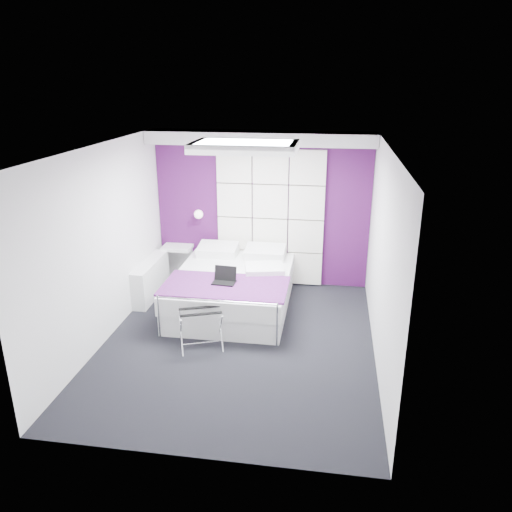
{
  "coord_description": "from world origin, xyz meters",
  "views": [
    {
      "loc": [
        1.14,
        -5.85,
        3.38
      ],
      "look_at": [
        0.19,
        0.35,
        1.13
      ],
      "focal_mm": 35.0,
      "sensor_mm": 36.0,
      "label": 1
    }
  ],
  "objects": [
    {
      "name": "ceiling",
      "position": [
        0.0,
        0.0,
        2.6
      ],
      "size": [
        4.4,
        4.4,
        0.0
      ],
      "primitive_type": "plane",
      "rotation": [
        3.14,
        0.0,
        0.0
      ],
      "color": "white",
      "rests_on": "wall_back"
    },
    {
      "name": "radiator",
      "position": [
        -1.69,
        1.3,
        0.3
      ],
      "size": [
        0.22,
        1.2,
        0.6
      ],
      "primitive_type": "cube",
      "color": "white",
      "rests_on": "floor"
    },
    {
      "name": "wall_back",
      "position": [
        0.0,
        2.2,
        1.3
      ],
      "size": [
        3.6,
        0.0,
        3.6
      ],
      "primitive_type": "plane",
      "rotation": [
        1.57,
        0.0,
        0.0
      ],
      "color": "white",
      "rests_on": "floor"
    },
    {
      "name": "luggage_rack",
      "position": [
        -0.47,
        -0.18,
        0.27
      ],
      "size": [
        0.54,
        0.4,
        0.53
      ],
      "rotation": [
        0.0,
        0.0,
        0.36
      ],
      "color": "silver",
      "rests_on": "floor"
    },
    {
      "name": "accent_wall",
      "position": [
        0.0,
        2.19,
        1.3
      ],
      "size": [
        3.58,
        0.02,
        2.58
      ],
      "primitive_type": "cube",
      "color": "#461049",
      "rests_on": "wall_back"
    },
    {
      "name": "wall_left",
      "position": [
        -1.8,
        0.0,
        1.3
      ],
      "size": [
        0.0,
        4.4,
        4.4
      ],
      "primitive_type": "plane",
      "rotation": [
        1.57,
        0.0,
        1.57
      ],
      "color": "white",
      "rests_on": "floor"
    },
    {
      "name": "headboard",
      "position": [
        0.15,
        2.14,
        1.17
      ],
      "size": [
        1.8,
        0.08,
        2.3
      ],
      "primitive_type": null,
      "color": "white",
      "rests_on": "wall_back"
    },
    {
      "name": "wall_right",
      "position": [
        1.8,
        0.0,
        1.3
      ],
      "size": [
        0.0,
        4.4,
        4.4
      ],
      "primitive_type": "plane",
      "rotation": [
        1.57,
        0.0,
        -1.57
      ],
      "color": "white",
      "rests_on": "floor"
    },
    {
      "name": "skylight",
      "position": [
        0.0,
        0.6,
        2.55
      ],
      "size": [
        1.36,
        0.86,
        0.12
      ],
      "primitive_type": null,
      "color": "white",
      "rests_on": "ceiling"
    },
    {
      "name": "nightstand",
      "position": [
        -1.45,
        2.02,
        0.61
      ],
      "size": [
        0.5,
        0.39,
        0.06
      ],
      "primitive_type": "cube",
      "color": "white",
      "rests_on": "wall_back"
    },
    {
      "name": "laptop",
      "position": [
        -0.32,
        0.63,
        0.66
      ],
      "size": [
        0.32,
        0.23,
        0.23
      ],
      "rotation": [
        0.0,
        0.0,
        -0.08
      ],
      "color": "black",
      "rests_on": "bed"
    },
    {
      "name": "bed",
      "position": [
        -0.29,
        1.07,
        0.32
      ],
      "size": [
        1.78,
        2.15,
        0.75
      ],
      "color": "white",
      "rests_on": "floor"
    },
    {
      "name": "soffit",
      "position": [
        0.0,
        1.95,
        2.5
      ],
      "size": [
        3.58,
        0.5,
        0.2
      ],
      "primitive_type": "cube",
      "color": "white",
      "rests_on": "wall_back"
    },
    {
      "name": "floor",
      "position": [
        0.0,
        0.0,
        0.0
      ],
      "size": [
        4.4,
        4.4,
        0.0
      ],
      "primitive_type": "plane",
      "color": "black",
      "rests_on": "ground"
    },
    {
      "name": "wall_lamp",
      "position": [
        -1.05,
        2.06,
        1.22
      ],
      "size": [
        0.15,
        0.15,
        0.15
      ],
      "primitive_type": "sphere",
      "color": "white",
      "rests_on": "wall_back"
    }
  ]
}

